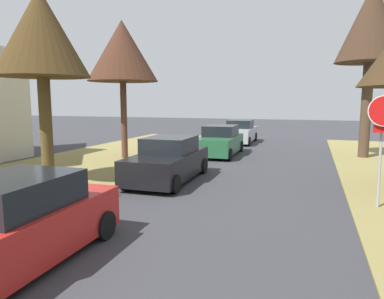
% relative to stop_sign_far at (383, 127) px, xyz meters
% --- Properties ---
extents(stop_sign_far, '(0.81, 0.35, 2.97)m').
position_rel_stop_sign_far_xyz_m(stop_sign_far, '(0.00, 0.00, 0.00)').
color(stop_sign_far, '#9EA0A5').
rests_on(stop_sign_far, grass_verge_right).
extents(street_tree_right_far, '(3.28, 3.28, 8.50)m').
position_rel_stop_sign_far_xyz_m(street_tree_right_far, '(0.75, 9.25, 4.33)').
color(street_tree_right_far, '#4D392A').
rests_on(street_tree_right_far, grass_verge_right).
extents(street_tree_left_mid_b, '(3.08, 3.08, 6.48)m').
position_rel_stop_sign_far_xyz_m(street_tree_left_mid_b, '(-10.32, -0.58, 2.83)').
color(street_tree_left_mid_b, brown).
rests_on(street_tree_left_mid_b, grass_verge_left).
extents(street_tree_left_far, '(3.42, 3.42, 6.69)m').
position_rel_stop_sign_far_xyz_m(street_tree_left_far, '(-10.61, 5.15, 3.05)').
color(street_tree_left_far, brown).
rests_on(street_tree_left_far, grass_verge_left).
extents(parked_sedan_red, '(2.04, 4.45, 1.57)m').
position_rel_stop_sign_far_xyz_m(parked_sedan_red, '(-6.56, -5.82, -1.47)').
color(parked_sedan_red, red).
rests_on(parked_sedan_red, ground).
extents(parked_sedan_black, '(2.04, 4.45, 1.57)m').
position_rel_stop_sign_far_xyz_m(parked_sedan_black, '(-6.63, 1.34, -1.47)').
color(parked_sedan_black, black).
rests_on(parked_sedan_black, ground).
extents(parked_sedan_green, '(2.04, 4.45, 1.57)m').
position_rel_stop_sign_far_xyz_m(parked_sedan_green, '(-6.41, 7.92, -1.47)').
color(parked_sedan_green, '#28663D').
rests_on(parked_sedan_green, ground).
extents(parked_sedan_silver, '(2.04, 4.45, 1.57)m').
position_rel_stop_sign_far_xyz_m(parked_sedan_silver, '(-6.52, 13.86, -1.47)').
color(parked_sedan_silver, '#BCBCC1').
rests_on(parked_sedan_silver, ground).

